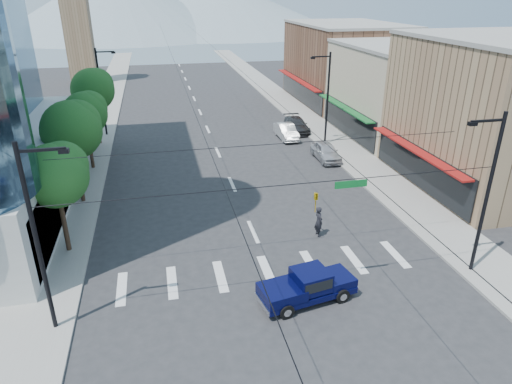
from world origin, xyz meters
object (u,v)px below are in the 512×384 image
at_px(parked_car_near, 326,151).
at_px(parked_car_far, 297,125).
at_px(pickup_truck, 307,286).
at_px(parked_car_mid, 286,131).
at_px(pedestrian, 319,221).

distance_m(parked_car_near, parked_car_far, 9.21).
height_order(pickup_truck, parked_car_mid, pickup_truck).
xyz_separation_m(pickup_truck, parked_car_mid, (6.49, 26.37, -0.11)).
distance_m(pickup_truck, pedestrian, 6.75).
bearing_deg(pedestrian, parked_car_far, -19.93).
xyz_separation_m(parked_car_near, parked_car_far, (0.06, 9.21, -0.04)).
relative_size(parked_car_mid, parked_car_far, 0.91).
distance_m(pedestrian, parked_car_far, 23.09).
bearing_deg(parked_car_near, parked_car_far, 90.20).
height_order(pickup_truck, pedestrian, pedestrian).
relative_size(pickup_truck, parked_car_mid, 1.12).
relative_size(pedestrian, parked_car_near, 0.43).
distance_m(pedestrian, parked_car_mid, 20.56).
xyz_separation_m(parked_car_near, parked_car_mid, (-1.74, 7.00, -0.02)).
bearing_deg(parked_car_near, pickup_truck, -112.45).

